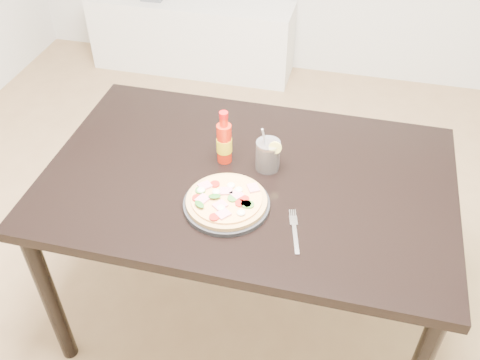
% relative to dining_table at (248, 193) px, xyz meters
% --- Properties ---
extents(floor, '(4.50, 4.50, 0.00)m').
position_rel_dining_table_xyz_m(floor, '(-0.05, -0.14, -0.67)').
color(floor, '#9E7A51').
rests_on(floor, ground).
extents(dining_table, '(1.40, 0.90, 0.75)m').
position_rel_dining_table_xyz_m(dining_table, '(0.00, 0.00, 0.00)').
color(dining_table, black).
rests_on(dining_table, ground).
extents(plate, '(0.28, 0.28, 0.02)m').
position_rel_dining_table_xyz_m(plate, '(-0.03, -0.17, 0.09)').
color(plate, '#232325').
rests_on(plate, dining_table).
extents(pizza, '(0.26, 0.26, 0.03)m').
position_rel_dining_table_xyz_m(pizza, '(-0.03, -0.17, 0.11)').
color(pizza, tan).
rests_on(pizza, plate).
extents(hot_sauce_bottle, '(0.06, 0.06, 0.20)m').
position_rel_dining_table_xyz_m(hot_sauce_bottle, '(-0.10, 0.06, 0.16)').
color(hot_sauce_bottle, red).
rests_on(hot_sauce_bottle, dining_table).
extents(cola_cup, '(0.09, 0.08, 0.17)m').
position_rel_dining_table_xyz_m(cola_cup, '(0.06, 0.06, 0.14)').
color(cola_cup, black).
rests_on(cola_cup, dining_table).
extents(fork, '(0.06, 0.19, 0.00)m').
position_rel_dining_table_xyz_m(fork, '(0.20, -0.22, 0.09)').
color(fork, silver).
rests_on(fork, dining_table).
extents(media_console, '(1.40, 0.34, 0.50)m').
position_rel_dining_table_xyz_m(media_console, '(-0.85, 1.93, -0.42)').
color(media_console, white).
rests_on(media_console, ground).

